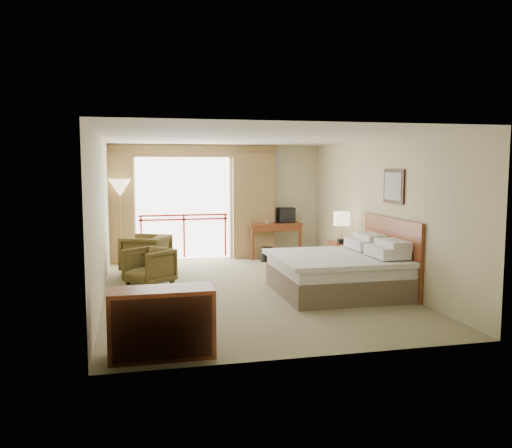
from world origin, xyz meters
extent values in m
plane|color=#7E7958|center=(0.00, 0.00, 0.00)|extent=(7.00, 7.00, 0.00)
plane|color=white|center=(0.00, 0.00, 2.70)|extent=(7.00, 7.00, 0.00)
plane|color=beige|center=(0.00, 3.50, 1.35)|extent=(5.00, 0.00, 5.00)
plane|color=beige|center=(0.00, -3.50, 1.35)|extent=(5.00, 0.00, 5.00)
plane|color=beige|center=(-2.50, 0.00, 1.35)|extent=(0.00, 7.00, 7.00)
plane|color=beige|center=(2.50, 0.00, 1.35)|extent=(0.00, 7.00, 7.00)
plane|color=white|center=(-0.80, 3.48, 1.20)|extent=(2.40, 0.00, 2.40)
cube|color=#AD1D0E|center=(-0.80, 3.46, 0.95)|extent=(2.09, 0.03, 0.04)
cube|color=#AD1D0E|center=(-0.80, 3.46, 1.05)|extent=(2.09, 0.03, 0.04)
cube|color=#AD1D0E|center=(-1.79, 3.46, 0.55)|extent=(0.04, 0.03, 1.00)
cube|color=#AD1D0E|center=(-0.80, 3.46, 0.55)|extent=(0.04, 0.03, 1.00)
cube|color=#AD1D0E|center=(0.19, 3.46, 0.55)|extent=(0.04, 0.03, 1.00)
cube|color=olive|center=(-2.45, 3.35, 1.25)|extent=(1.00, 0.26, 2.50)
cube|color=olive|center=(0.85, 3.35, 1.25)|extent=(1.00, 0.26, 2.50)
cube|color=olive|center=(-0.80, 3.38, 2.55)|extent=(4.40, 0.22, 0.28)
cube|color=silver|center=(1.30, 3.47, 2.35)|extent=(0.50, 0.04, 0.50)
cube|color=brown|center=(1.45, -0.60, 0.20)|extent=(2.05, 2.00, 0.40)
cube|color=silver|center=(1.45, -0.60, 0.50)|extent=(2.01, 1.96, 0.22)
cube|color=silver|center=(1.40, -0.60, 0.63)|extent=(2.09, 2.06, 0.08)
cube|color=silver|center=(2.15, -1.05, 0.78)|extent=(0.50, 0.75, 0.18)
cube|color=silver|center=(2.15, -0.15, 0.78)|extent=(0.50, 0.75, 0.18)
cube|color=silver|center=(2.28, -1.05, 0.90)|extent=(0.40, 0.70, 0.14)
cube|color=silver|center=(2.28, -0.15, 0.90)|extent=(0.40, 0.70, 0.14)
cube|color=brown|center=(2.46, -0.60, 0.65)|extent=(0.06, 2.10, 1.30)
cube|color=black|center=(2.48, -0.60, 1.85)|extent=(0.03, 0.72, 0.60)
cube|color=silver|center=(2.46, -0.60, 1.85)|extent=(0.01, 0.60, 0.48)
cube|color=brown|center=(2.15, 0.90, 0.33)|extent=(0.50, 0.58, 0.67)
cylinder|color=tan|center=(2.15, 0.95, 0.71)|extent=(0.14, 0.14, 0.04)
cylinder|color=tan|center=(2.15, 0.95, 0.89)|extent=(0.03, 0.03, 0.35)
cylinder|color=#FFE5B2|center=(2.15, 0.95, 1.14)|extent=(0.33, 0.33, 0.28)
cube|color=black|center=(2.10, 0.75, 0.71)|extent=(0.21, 0.18, 0.09)
cube|color=brown|center=(1.35, 3.30, 0.81)|extent=(1.28, 0.62, 0.05)
cube|color=brown|center=(0.77, 3.03, 0.39)|extent=(0.06, 0.06, 0.79)
cube|color=brown|center=(1.94, 3.03, 0.39)|extent=(0.06, 0.06, 0.79)
cube|color=brown|center=(0.77, 3.57, 0.39)|extent=(0.06, 0.06, 0.79)
cube|color=brown|center=(1.94, 3.57, 0.39)|extent=(0.06, 0.06, 0.79)
cube|color=brown|center=(1.35, 3.57, 0.48)|extent=(1.17, 0.03, 0.59)
cube|color=brown|center=(1.35, 3.02, 0.72)|extent=(1.17, 0.03, 0.13)
cube|color=black|center=(1.65, 3.30, 1.01)|extent=(0.40, 0.31, 0.36)
cube|color=black|center=(1.65, 3.14, 1.01)|extent=(0.36, 0.02, 0.29)
cylinder|color=black|center=(1.00, 3.30, 0.95)|extent=(0.11, 0.11, 0.24)
cylinder|color=white|center=(1.15, 3.25, 0.88)|extent=(0.07, 0.07, 0.10)
cylinder|color=black|center=(1.02, 2.72, 0.17)|extent=(0.34, 0.34, 0.33)
imported|color=#403618|center=(-1.74, 2.01, 0.00)|extent=(1.15, 1.14, 0.79)
imported|color=#403618|center=(-1.71, 0.82, 0.00)|extent=(1.05, 1.04, 0.69)
cylinder|color=black|center=(-1.90, 1.34, 0.53)|extent=(0.50, 0.50, 0.04)
cylinder|color=black|center=(-1.90, 1.34, 0.27)|extent=(0.06, 0.06, 0.50)
cylinder|color=black|center=(-1.90, 1.34, 0.02)|extent=(0.36, 0.36, 0.03)
imported|color=white|center=(-1.90, 1.34, 0.55)|extent=(0.26, 0.29, 0.02)
cylinder|color=tan|center=(-2.24, 3.16, 0.02)|extent=(0.31, 0.31, 0.03)
cylinder|color=tan|center=(-2.24, 3.16, 0.83)|extent=(0.03, 0.03, 1.66)
cone|color=#FFE5B2|center=(-2.24, 3.16, 1.72)|extent=(0.49, 0.49, 0.39)
cube|color=brown|center=(-1.71, -3.08, 0.40)|extent=(1.21, 0.50, 0.81)
cube|color=black|center=(-1.71, -3.33, 0.40)|extent=(1.11, 0.02, 0.70)
camera|label=1|loc=(-2.03, -9.27, 2.21)|focal=38.00mm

